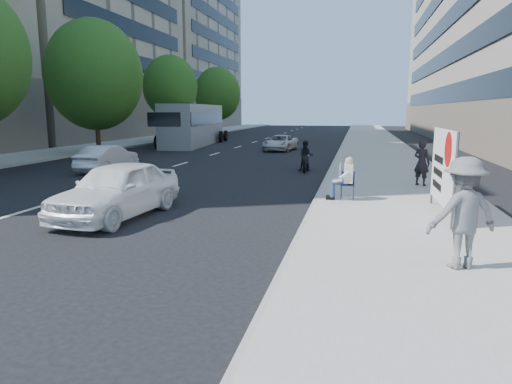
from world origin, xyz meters
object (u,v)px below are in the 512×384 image
(seated_protester, at_px, (344,176))
(white_sedan_near, at_px, (117,189))
(motorcycle, at_px, (306,157))
(pedestrian_woman, at_px, (422,163))
(protest_banner, at_px, (443,167))
(jogger, at_px, (463,213))
(white_sedan_mid, at_px, (108,158))
(white_sedan_far, at_px, (281,143))
(bus, at_px, (194,125))

(seated_protester, bearing_deg, white_sedan_near, -153.12)
(white_sedan_near, distance_m, motorcycle, 11.25)
(seated_protester, distance_m, pedestrian_woman, 4.24)
(pedestrian_woman, bearing_deg, protest_banner, 125.60)
(jogger, relative_size, motorcycle, 0.93)
(jogger, xyz_separation_m, white_sedan_mid, (-13.24, 11.27, -0.49))
(white_sedan_near, bearing_deg, white_sedan_far, 92.89)
(seated_protester, height_order, pedestrian_woman, pedestrian_woman)
(white_sedan_mid, relative_size, bus, 0.30)
(white_sedan_mid, height_order, motorcycle, motorcycle)
(white_sedan_near, relative_size, white_sedan_mid, 1.18)
(protest_banner, relative_size, white_sedan_far, 0.77)
(protest_banner, relative_size, white_sedan_mid, 0.83)
(protest_banner, bearing_deg, white_sedan_mid, 152.46)
(white_sedan_mid, bearing_deg, protest_banner, 153.10)
(jogger, height_order, white_sedan_mid, jogger)
(pedestrian_woman, xyz_separation_m, protest_banner, (-0.14, -4.90, 0.43))
(white_sedan_mid, bearing_deg, motorcycle, -166.46)
(white_sedan_far, bearing_deg, white_sedan_near, -84.82)
(bus, bearing_deg, white_sedan_far, -32.64)
(pedestrian_woman, bearing_deg, white_sedan_mid, 28.21)
(jogger, height_order, bus, bus)
(white_sedan_far, bearing_deg, seated_protester, -67.29)
(seated_protester, bearing_deg, bus, 120.11)
(jogger, relative_size, white_sedan_near, 0.44)
(jogger, bearing_deg, protest_banner, -116.20)
(protest_banner, relative_size, white_sedan_near, 0.70)
(jogger, height_order, protest_banner, protest_banner)
(protest_banner, bearing_deg, jogger, -94.80)
(white_sedan_near, xyz_separation_m, white_sedan_mid, (-5.25, 8.48, -0.13))
(white_sedan_far, height_order, bus, bus)
(jogger, xyz_separation_m, motorcycle, (-4.13, 13.35, -0.47))
(white_sedan_near, height_order, bus, bus)
(protest_banner, bearing_deg, bus, 122.85)
(seated_protester, xyz_separation_m, motorcycle, (-1.99, 7.60, -0.24))
(white_sedan_near, relative_size, bus, 0.36)
(white_sedan_far, bearing_deg, jogger, -66.03)
(seated_protester, height_order, white_sedan_near, white_sedan_near)
(seated_protester, bearing_deg, jogger, -69.61)
(pedestrian_woman, height_order, white_sedan_far, pedestrian_woman)
(jogger, distance_m, protest_banner, 4.20)
(white_sedan_far, bearing_deg, bus, 160.93)
(pedestrian_woman, relative_size, motorcycle, 0.80)
(bus, bearing_deg, pedestrian_woman, -56.74)
(pedestrian_woman, distance_m, white_sedan_mid, 13.92)
(white_sedan_near, bearing_deg, protest_banner, 14.63)
(white_sedan_near, distance_m, white_sedan_mid, 9.97)
(seated_protester, relative_size, white_sedan_far, 0.33)
(pedestrian_woman, relative_size, protest_banner, 0.54)
(white_sedan_near, bearing_deg, pedestrian_woman, 41.70)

